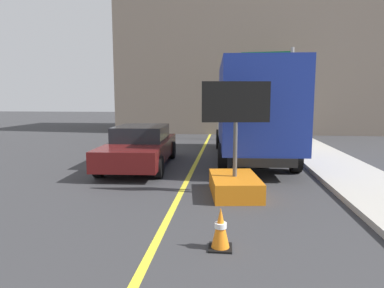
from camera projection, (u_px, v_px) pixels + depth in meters
name	position (u px, v px, depth m)	size (l,w,h in m)	color
lane_center_stripe	(148.00, 257.00, 4.92)	(0.14, 36.00, 0.01)	yellow
arrow_board_trailer	(235.00, 175.00, 8.11)	(1.60, 1.93, 2.70)	orange
box_truck	(252.00, 110.00, 12.46)	(2.84, 7.79, 3.49)	black
pickup_car	(141.00, 146.00, 11.52)	(2.19, 5.11, 1.38)	#591414
highway_guide_sign	(276.00, 78.00, 18.12)	(2.78, 0.36, 5.00)	gray
far_building_block	(259.00, 64.00, 24.98)	(19.46, 8.17, 9.75)	gray
traffic_cone_mid_lane	(221.00, 229.00, 5.17)	(0.36, 0.36, 0.66)	black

